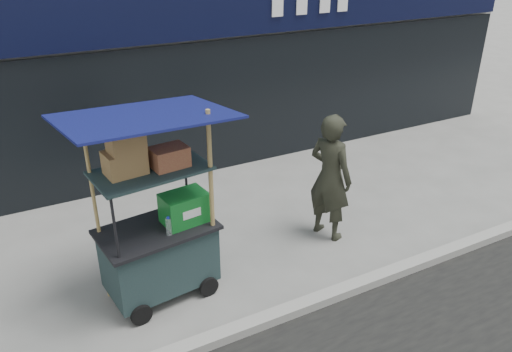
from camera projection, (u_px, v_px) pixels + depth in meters
ground at (274, 307)px, 5.98m from camera, size 80.00×80.00×0.00m
curb at (282, 314)px, 5.80m from camera, size 80.00×0.18×0.12m
vendor_cart at (159, 234)px, 5.88m from camera, size 1.93×1.47×2.41m
vendor_man at (330, 177)px, 7.04m from camera, size 0.64×0.79×1.88m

